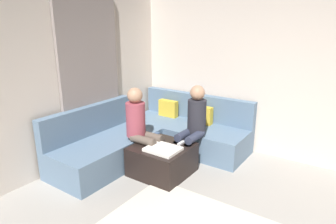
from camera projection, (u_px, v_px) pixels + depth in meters
wall_back at (314, 76)px, 4.19m from camera, size 6.00×0.12×2.70m
curtain_panel at (91, 79)px, 4.47m from camera, size 0.06×1.10×2.50m
sectional_couch at (154, 137)px, 4.80m from camera, size 2.10×2.55×0.87m
ottoman at (162, 159)px, 4.17m from camera, size 0.76×0.76×0.42m
folded_blanket at (163, 149)px, 3.95m from camera, size 0.44×0.36×0.04m
coffee_mug at (157, 136)px, 4.36m from camera, size 0.08×0.08×0.10m
game_remote at (181, 143)px, 4.18m from camera, size 0.05×0.15×0.02m
person_on_couch_back at (193, 122)px, 4.35m from camera, size 0.30×0.60×1.20m
person_on_couch_side at (141, 125)px, 4.22m from camera, size 0.60×0.30×1.20m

